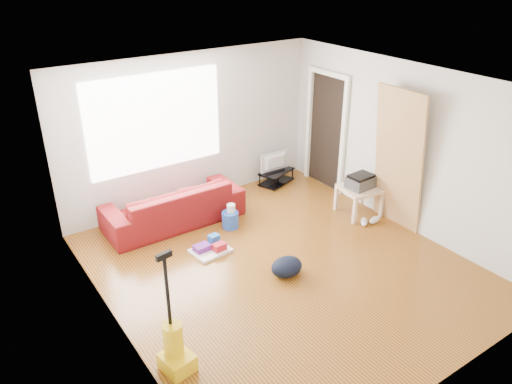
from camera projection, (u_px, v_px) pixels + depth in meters
room at (282, 178)px, 6.40m from camera, size 4.51×5.01×2.51m
sofa at (175, 222)px, 7.91m from camera, size 2.16×0.84×0.63m
tv_stand at (276, 177)px, 9.17m from camera, size 0.74×0.56×0.25m
tv at (277, 162)px, 9.04m from camera, size 0.60×0.08×0.35m
side_table at (360, 192)px, 8.01m from camera, size 0.66×0.66×0.47m
printer at (361, 181)px, 7.93m from camera, size 0.43×0.34×0.22m
bucket at (230, 227)px, 7.77m from camera, size 0.34×0.34×0.26m
toilet_paper at (231, 215)px, 7.71m from camera, size 0.13×0.13×0.12m
cleaning_tray at (211, 248)px, 7.13m from camera, size 0.55×0.46×0.19m
backpack at (286, 274)px, 6.64m from camera, size 0.47×0.39×0.24m
sneakers at (369, 221)px, 7.85m from camera, size 0.42×0.25×0.10m
vacuum at (175, 349)px, 5.05m from camera, size 0.34×0.37×1.37m
door_panel at (390, 223)px, 7.87m from camera, size 0.27×0.87×2.17m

